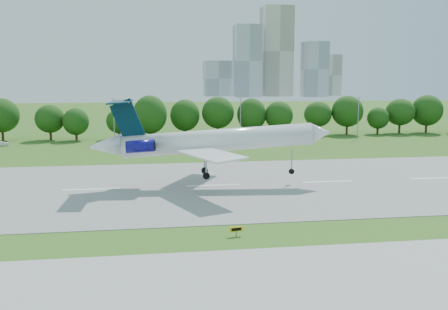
# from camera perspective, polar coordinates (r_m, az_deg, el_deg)

# --- Properties ---
(ground) EXTENTS (600.00, 600.00, 0.00)m
(ground) POSITION_cam_1_polar(r_m,az_deg,el_deg) (60.01, 1.80, -8.68)
(ground) COLOR #2E5717
(ground) RESTS_ON ground
(runway) EXTENTS (400.00, 45.00, 0.08)m
(runway) POSITION_cam_1_polar(r_m,az_deg,el_deg) (83.89, -1.24, -3.51)
(runway) COLOR gray
(runway) RESTS_ON ground
(taxiway) EXTENTS (400.00, 23.00, 0.08)m
(taxiway) POSITION_cam_1_polar(r_m,az_deg,el_deg) (43.58, 6.17, -15.72)
(taxiway) COLOR #ADADA8
(taxiway) RESTS_ON ground
(tree_line) EXTENTS (288.40, 8.40, 10.40)m
(tree_line) POSITION_cam_1_polar(r_m,az_deg,el_deg) (149.09, -4.50, 4.35)
(tree_line) COLOR #382314
(tree_line) RESTS_ON ground
(light_poles) EXTENTS (175.90, 0.25, 12.19)m
(light_poles) POSITION_cam_1_polar(r_m,az_deg,el_deg) (138.98, -5.24, 4.07)
(light_poles) COLOR gray
(light_poles) RESTS_ON ground
(skyline) EXTENTS (127.00, 52.00, 80.00)m
(skyline) POSITION_cam_1_polar(r_m,az_deg,el_deg) (460.46, 5.52, 10.50)
(skyline) COLOR #B2B2B7
(skyline) RESTS_ON ground
(airliner) EXTENTS (40.18, 29.21, 13.12)m
(airliner) POSITION_cam_1_polar(r_m,az_deg,el_deg) (82.52, -2.09, 1.70)
(airliner) COLOR white
(airliner) RESTS_ON ground
(taxi_sign_centre) EXTENTS (1.58, 0.45, 1.11)m
(taxi_sign_centre) POSITION_cam_1_polar(r_m,az_deg,el_deg) (57.93, 1.43, -8.49)
(taxi_sign_centre) COLOR gray
(taxi_sign_centre) RESTS_ON ground
(service_vehicle_a) EXTENTS (4.29, 2.62, 1.33)m
(service_vehicle_a) POSITION_cam_1_polar(r_m,az_deg,el_deg) (143.59, -24.19, 1.19)
(service_vehicle_a) COLOR silver
(service_vehicle_a) RESTS_ON ground
(service_vehicle_b) EXTENTS (3.34, 1.99, 1.07)m
(service_vehicle_b) POSITION_cam_1_polar(r_m,az_deg,el_deg) (136.70, -10.87, 1.41)
(service_vehicle_b) COLOR silver
(service_vehicle_b) RESTS_ON ground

